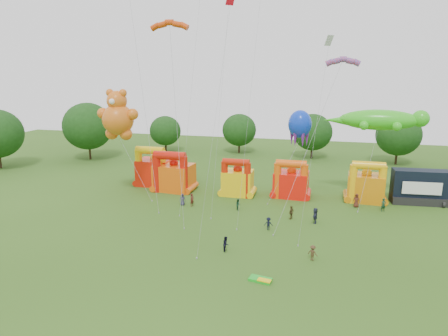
% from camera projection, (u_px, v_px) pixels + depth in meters
% --- Properties ---
extents(ground, '(160.00, 160.00, 0.00)m').
position_uv_depth(ground, '(196.00, 283.00, 35.44)').
color(ground, '#2F5217').
rests_on(ground, ground).
extents(tree_ring, '(125.09, 127.21, 12.07)m').
position_uv_depth(tree_ring, '(184.00, 214.00, 34.84)').
color(tree_ring, '#352314').
rests_on(tree_ring, ground).
extents(bouncy_castle_0, '(5.36, 4.34, 6.71)m').
position_uv_depth(bouncy_castle_0, '(154.00, 170.00, 65.67)').
color(bouncy_castle_0, red).
rests_on(bouncy_castle_0, ground).
extents(bouncy_castle_1, '(6.08, 5.07, 6.53)m').
position_uv_depth(bouncy_castle_1, '(173.00, 175.00, 62.70)').
color(bouncy_castle_1, '#E9580C').
rests_on(bouncy_castle_1, ground).
extents(bouncy_castle_2, '(4.53, 3.65, 5.87)m').
position_uv_depth(bouncy_castle_2, '(237.00, 181.00, 60.36)').
color(bouncy_castle_2, yellow).
rests_on(bouncy_castle_2, ground).
extents(bouncy_castle_3, '(5.15, 4.22, 5.89)m').
position_uv_depth(bouncy_castle_3, '(291.00, 182.00, 59.53)').
color(bouncy_castle_3, red).
rests_on(bouncy_castle_3, ground).
extents(bouncy_castle_4, '(5.29, 4.37, 6.17)m').
position_uv_depth(bouncy_castle_4, '(366.00, 186.00, 57.43)').
color(bouncy_castle_4, orange).
rests_on(bouncy_castle_4, ground).
extents(stage_trailer, '(7.68, 3.34, 4.90)m').
position_uv_depth(stage_trailer, '(420.00, 187.00, 56.57)').
color(stage_trailer, black).
rests_on(stage_trailer, ground).
extents(teddy_bear_kite, '(8.50, 4.49, 16.05)m').
position_uv_depth(teddy_bear_kite, '(123.00, 133.00, 57.45)').
color(teddy_bear_kite, orange).
rests_on(teddy_bear_kite, ground).
extents(gecko_kite, '(14.25, 9.18, 13.28)m').
position_uv_depth(gecko_kite, '(373.00, 148.00, 55.56)').
color(gecko_kite, green).
rests_on(gecko_kite, ground).
extents(octopus_kite, '(5.45, 10.20, 12.74)m').
position_uv_depth(octopus_kite, '(287.00, 162.00, 59.54)').
color(octopus_kite, '#0D33CB').
rests_on(octopus_kite, ground).
extents(parafoil_kites, '(31.19, 9.59, 31.04)m').
position_uv_depth(parafoil_kites, '(238.00, 128.00, 48.12)').
color(parafoil_kites, '#CB3A09').
rests_on(parafoil_kites, ground).
extents(diamond_kites, '(18.21, 17.71, 41.05)m').
position_uv_depth(diamond_kites, '(233.00, 92.00, 46.34)').
color(diamond_kites, red).
rests_on(diamond_kites, ground).
extents(folded_kite_bundle, '(2.14, 1.37, 0.31)m').
position_uv_depth(folded_kite_bundle, '(261.00, 280.00, 35.84)').
color(folded_kite_bundle, green).
rests_on(folded_kite_bundle, ground).
extents(spectator_0, '(0.97, 0.80, 1.70)m').
position_uv_depth(spectator_0, '(183.00, 199.00, 56.00)').
color(spectator_0, '#2C2944').
rests_on(spectator_0, ground).
extents(spectator_1, '(0.69, 0.79, 1.83)m').
position_uv_depth(spectator_1, '(192.00, 200.00, 55.61)').
color(spectator_1, '#4D1D16').
rests_on(spectator_1, ground).
extents(spectator_2, '(0.76, 0.88, 1.55)m').
position_uv_depth(spectator_2, '(238.00, 204.00, 54.15)').
color(spectator_2, '#194028').
rests_on(spectator_2, ground).
extents(spectator_3, '(1.06, 0.67, 1.57)m').
position_uv_depth(spectator_3, '(268.00, 224.00, 47.24)').
color(spectator_3, black).
rests_on(spectator_3, ground).
extents(spectator_4, '(0.86, 1.13, 1.78)m').
position_uv_depth(spectator_4, '(291.00, 212.00, 50.72)').
color(spectator_4, '#473A1C').
rests_on(spectator_4, ground).
extents(spectator_5, '(0.65, 1.86, 1.98)m').
position_uv_depth(spectator_5, '(315.00, 215.00, 49.37)').
color(spectator_5, '#24283C').
rests_on(spectator_5, ground).
extents(spectator_6, '(1.10, 0.88, 1.95)m').
position_uv_depth(spectator_6, '(356.00, 200.00, 55.17)').
color(spectator_6, '#502417').
rests_on(spectator_6, ground).
extents(spectator_7, '(0.77, 0.63, 1.82)m').
position_uv_depth(spectator_7, '(383.00, 205.00, 53.53)').
color(spectator_7, '#163923').
rests_on(spectator_7, ground).
extents(spectator_8, '(0.65, 0.81, 1.62)m').
position_uv_depth(spectator_8, '(226.00, 244.00, 41.68)').
color(spectator_8, black).
rests_on(spectator_8, ground).
extents(spectator_9, '(1.19, 0.97, 1.60)m').
position_uv_depth(spectator_9, '(313.00, 253.00, 39.62)').
color(spectator_9, '#44311B').
rests_on(spectator_9, ground).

